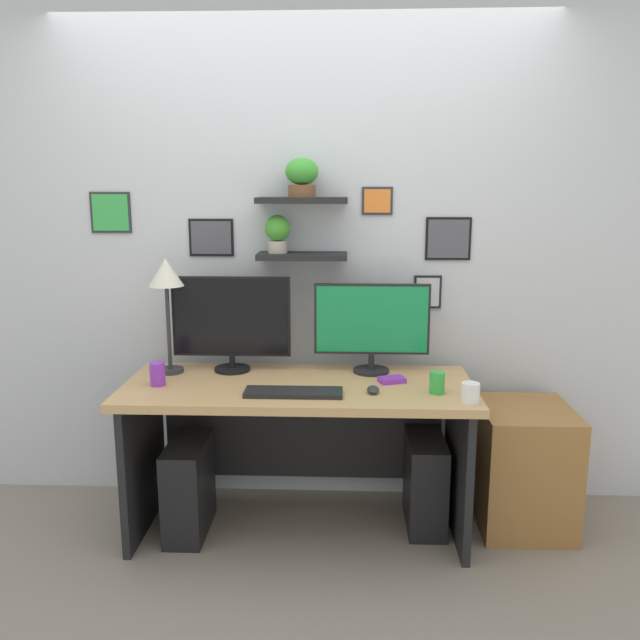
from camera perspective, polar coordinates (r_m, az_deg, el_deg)
ground_plane at (r=3.41m, az=-1.80°, el=-17.69°), size 8.00×8.00×0.00m
back_wall_assembly at (r=3.42m, az=-1.44°, el=6.38°), size 4.40×0.24×2.70m
desk at (r=3.23m, az=-1.79°, el=-8.82°), size 1.65×0.68×0.75m
monitor_left at (r=3.30m, az=-7.73°, el=-0.07°), size 0.59×0.18×0.48m
monitor_right at (r=3.25m, az=4.53°, el=-0.35°), size 0.57×0.18×0.45m
keyboard at (r=2.95m, az=-2.32°, el=-6.31°), size 0.44×0.14×0.02m
computer_mouse at (r=2.98m, az=4.65°, el=-6.06°), size 0.06×0.09×0.03m
desk_lamp at (r=3.28m, az=-13.24°, el=3.23°), size 0.17×0.17×0.57m
coffee_mug at (r=2.90m, az=12.96°, el=-6.22°), size 0.08×0.08×0.09m
pen_cup at (r=3.00m, az=10.16°, el=-5.38°), size 0.07×0.07×0.10m
scissors_tray at (r=3.15m, az=6.27°, el=-5.20°), size 0.14×0.11×0.02m
water_cup at (r=3.16m, az=-13.96°, el=-4.59°), size 0.07×0.07×0.11m
drawer_cabinet at (r=3.47m, az=17.28°, el=-12.07°), size 0.44×0.50×0.61m
computer_tower_left at (r=3.35m, az=-11.36°, el=-14.10°), size 0.18×0.40×0.46m
computer_tower_right at (r=3.39m, az=9.12°, el=-13.72°), size 0.18×0.40×0.45m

